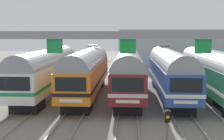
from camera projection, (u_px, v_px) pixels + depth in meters
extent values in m
plane|color=gray|center=(128.00, 96.00, 30.91)|extent=(160.00, 160.00, 0.00)
cube|color=gray|center=(72.00, 73.00, 48.25)|extent=(0.07, 70.00, 0.15)
cube|color=gray|center=(81.00, 73.00, 48.17)|extent=(0.07, 70.00, 0.15)
cube|color=gray|center=(98.00, 74.00, 48.02)|extent=(0.07, 70.00, 0.15)
cube|color=gray|center=(107.00, 74.00, 47.95)|extent=(0.07, 70.00, 0.15)
cube|color=gray|center=(124.00, 74.00, 47.80)|extent=(0.07, 70.00, 0.15)
cube|color=gray|center=(133.00, 74.00, 47.72)|extent=(0.07, 70.00, 0.15)
cube|color=gray|center=(150.00, 74.00, 47.58)|extent=(0.07, 70.00, 0.15)
cube|color=gray|center=(159.00, 74.00, 47.50)|extent=(0.07, 70.00, 0.15)
cube|color=gray|center=(176.00, 74.00, 47.35)|extent=(0.07, 70.00, 0.15)
cube|color=gray|center=(186.00, 74.00, 47.27)|extent=(0.07, 70.00, 0.15)
cube|color=white|center=(48.00, 74.00, 31.10)|extent=(2.85, 18.00, 2.35)
cube|color=#198C4C|center=(48.00, 77.00, 31.14)|extent=(2.88, 18.02, 0.28)
cylinder|color=gray|center=(47.00, 63.00, 30.96)|extent=(2.74, 17.64, 2.74)
cube|color=black|center=(15.00, 84.00, 22.10)|extent=(2.28, 0.06, 1.03)
cube|color=silver|center=(15.00, 100.00, 22.24)|extent=(1.71, 0.05, 0.24)
cube|color=black|center=(28.00, 104.00, 25.05)|extent=(2.28, 2.60, 1.05)
cube|color=black|center=(61.00, 81.00, 37.54)|extent=(2.28, 2.60, 1.05)
cube|color=orange|center=(87.00, 74.00, 30.87)|extent=(2.85, 18.00, 2.35)
cube|color=black|center=(88.00, 78.00, 30.92)|extent=(2.88, 18.02, 0.28)
cylinder|color=gray|center=(87.00, 63.00, 30.74)|extent=(2.74, 17.64, 2.74)
cube|color=black|center=(71.00, 84.00, 21.87)|extent=(2.28, 0.06, 1.03)
cube|color=silver|center=(71.00, 101.00, 22.02)|extent=(1.71, 0.05, 0.24)
cube|color=black|center=(77.00, 105.00, 24.83)|extent=(2.28, 2.60, 1.05)
cube|color=black|center=(94.00, 81.00, 37.32)|extent=(2.28, 2.60, 1.05)
cube|color=#4C4C51|center=(93.00, 46.00, 35.55)|extent=(1.10, 1.10, 0.20)
cube|color=maroon|center=(128.00, 75.00, 30.65)|extent=(2.85, 18.00, 2.35)
cube|color=beige|center=(128.00, 78.00, 30.69)|extent=(2.88, 18.02, 0.28)
cylinder|color=gray|center=(128.00, 63.00, 30.51)|extent=(2.74, 17.64, 2.74)
cube|color=black|center=(128.00, 85.00, 21.65)|extent=(2.28, 0.06, 1.03)
cube|color=silver|center=(128.00, 102.00, 21.80)|extent=(1.71, 0.05, 0.24)
cube|color=black|center=(128.00, 106.00, 24.60)|extent=(2.28, 2.60, 1.05)
cube|color=black|center=(128.00, 82.00, 37.10)|extent=(2.28, 2.60, 1.05)
cube|color=#4C4C51|center=(128.00, 46.00, 35.33)|extent=(1.10, 1.10, 0.20)
cube|color=#284C9E|center=(169.00, 75.00, 30.43)|extent=(2.85, 18.00, 2.35)
cube|color=white|center=(169.00, 78.00, 30.47)|extent=(2.88, 18.02, 0.28)
cylinder|color=gray|center=(169.00, 63.00, 30.29)|extent=(2.74, 17.64, 2.74)
cube|color=black|center=(186.00, 85.00, 21.43)|extent=(2.28, 0.06, 1.03)
cube|color=silver|center=(186.00, 102.00, 21.57)|extent=(1.71, 0.05, 0.24)
cube|color=black|center=(179.00, 106.00, 24.38)|extent=(2.28, 2.60, 1.05)
cube|color=black|center=(162.00, 82.00, 36.87)|extent=(2.28, 2.60, 1.05)
cube|color=#4C4C51|center=(164.00, 46.00, 35.10)|extent=(1.10, 1.10, 0.20)
cube|color=#236B42|center=(211.00, 75.00, 30.20)|extent=(2.85, 18.00, 2.35)
cube|color=silver|center=(211.00, 79.00, 30.24)|extent=(2.88, 18.02, 0.28)
cylinder|color=gray|center=(211.00, 64.00, 30.06)|extent=(2.74, 17.64, 2.74)
cube|color=black|center=(196.00, 82.00, 36.65)|extent=(2.28, 2.60, 1.05)
cube|color=#4C4C51|center=(200.00, 46.00, 34.88)|extent=(1.10, 1.10, 0.20)
cube|color=gray|center=(128.00, 35.00, 16.79)|extent=(21.35, 0.32, 0.44)
cube|color=#198C3F|center=(55.00, 46.00, 17.09)|extent=(0.90, 0.08, 0.80)
cube|color=#198C3F|center=(128.00, 46.00, 16.86)|extent=(0.90, 0.08, 0.80)
cube|color=#198C3F|center=(203.00, 46.00, 16.64)|extent=(0.90, 0.08, 0.80)
cylinder|color=#59595E|center=(167.00, 133.00, 15.74)|extent=(0.12, 0.12, 2.42)
cube|color=black|center=(167.00, 116.00, 15.64)|extent=(0.28, 0.24, 0.60)
sphere|color=orange|center=(168.00, 117.00, 15.50)|extent=(0.18, 0.18, 0.18)
cube|color=#9EB2B7|center=(180.00, 47.00, 65.23)|extent=(26.31, 10.00, 7.26)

